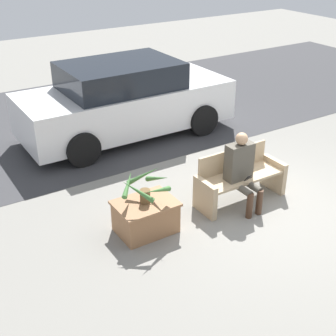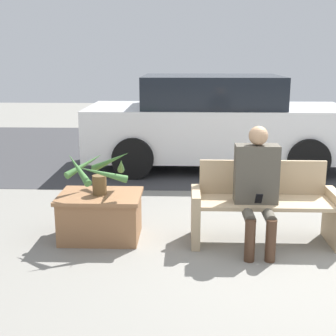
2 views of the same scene
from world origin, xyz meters
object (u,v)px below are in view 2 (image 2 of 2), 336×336
(person_seated, at_px, (257,182))
(potted_plant, at_px, (100,171))
(planter_box, at_px, (101,214))
(parked_car, at_px, (216,123))
(bench, at_px, (264,205))

(person_seated, xyz_separation_m, potted_plant, (-1.65, 0.19, 0.06))
(planter_box, height_order, parked_car, parked_car)
(bench, bearing_deg, potted_plant, 179.18)
(bench, relative_size, person_seated, 1.22)
(bench, xyz_separation_m, potted_plant, (-1.77, 0.03, 0.36))
(bench, height_order, planter_box, bench)
(bench, xyz_separation_m, parked_car, (-0.31, 3.44, 0.39))
(potted_plant, xyz_separation_m, parked_car, (1.46, 3.42, 0.03))
(person_seated, bearing_deg, bench, 55.71)
(bench, xyz_separation_m, person_seated, (-0.11, -0.17, 0.30))
(potted_plant, bearing_deg, planter_box, -130.08)
(planter_box, xyz_separation_m, potted_plant, (0.00, 0.01, 0.49))
(person_seated, bearing_deg, potted_plant, 173.41)
(parked_car, bearing_deg, person_seated, -86.87)
(planter_box, bearing_deg, potted_plant, 49.92)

